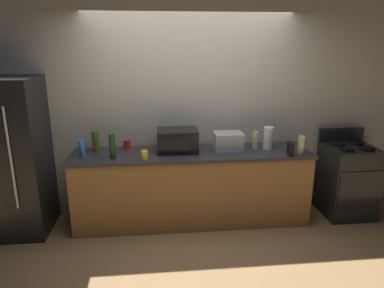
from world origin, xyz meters
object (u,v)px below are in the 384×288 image
bottle_spray_cleaner (82,149)px  bottle_wine (112,146)px  microwave (177,140)px  bottle_olive_oil (96,141)px  bottle_hand_soap (255,140)px  toaster_oven (228,141)px  cordless_phone (291,149)px  stove_range (347,180)px  refrigerator (12,158)px  paper_towel_roll (268,138)px  mug_red (127,144)px  mug_yellow (145,155)px  bottle_vinegar (301,145)px

bottle_spray_cleaner → bottle_wine: 0.37m
bottle_wine → microwave: bearing=14.5°
bottle_olive_oil → bottle_hand_soap: bearing=-2.5°
microwave → toaster_oven: bearing=1.1°
cordless_phone → bottle_spray_cleaner: 2.39m
stove_range → bottle_wine: (-2.91, -0.14, 0.58)m
refrigerator → bottle_olive_oil: 0.93m
paper_towel_roll → bottle_wine: (-1.85, -0.19, 0.01)m
toaster_oven → bottle_olive_oil: (-1.58, 0.09, 0.02)m
microwave → mug_red: microwave is taller
paper_towel_roll → bottle_olive_oil: bearing=177.3°
mug_yellow → bottle_wine: bearing=166.4°
bottle_spray_cleaner → toaster_oven: bearing=3.6°
microwave → bottle_hand_soap: 0.96m
mug_red → stove_range: bearing=-4.8°
refrigerator → mug_yellow: size_ratio=16.95×
toaster_oven → bottle_spray_cleaner: bearing=-176.4°
stove_range → bottle_hand_soap: bottle_hand_soap is taller
mug_red → bottle_vinegar: bearing=-11.5°
refrigerator → mug_red: refrigerator is taller
refrigerator → toaster_oven: (2.50, 0.06, 0.10)m
mug_yellow → cordless_phone: bearing=0.1°
toaster_oven → bottle_spray_cleaner: 1.71m
bottle_wine → toaster_oven: bearing=8.5°
mug_red → mug_yellow: bearing=-64.0°
microwave → mug_yellow: bearing=-144.0°
refrigerator → paper_towel_roll: (2.99, 0.05, 0.13)m
paper_towel_roll → mug_yellow: 1.52m
cordless_phone → bottle_spray_cleaner: size_ratio=0.77×
toaster_oven → mug_red: bearing=172.0°
bottle_wine → refrigerator: bearing=172.9°
toaster_oven → bottle_vinegar: bearing=-16.6°
bottle_hand_soap → mug_red: bearing=173.9°
refrigerator → paper_towel_roll: 2.99m
bottle_olive_oil → mug_red: (0.36, 0.08, -0.07)m
stove_range → bottle_wine: 2.97m
paper_towel_roll → mug_red: bearing=174.0°
refrigerator → bottle_hand_soap: (2.84, 0.07, 0.11)m
bottle_olive_oil → bottle_vinegar: bearing=-7.9°
cordless_phone → bottle_hand_soap: size_ratio=0.70×
refrigerator → mug_red: size_ratio=17.06×
microwave → bottle_vinegar: bearing=-9.2°
bottle_olive_oil → mug_yellow: 0.70m
toaster_oven → paper_towel_roll: paper_towel_roll is taller
mug_yellow → bottle_spray_cleaner: bearing=165.5°
toaster_oven → cordless_phone: bearing=-22.9°
bottle_vinegar → mug_yellow: bottle_vinegar is taller
bottle_spray_cleaner → mug_red: (0.48, 0.28, -0.04)m
bottle_olive_oil → refrigerator: bearing=-170.8°
stove_range → cordless_phone: 1.04m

